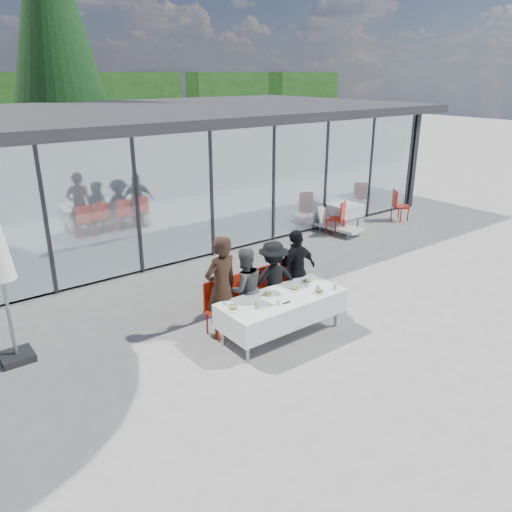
{
  "coord_description": "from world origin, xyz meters",
  "views": [
    {
      "loc": [
        -5.33,
        -6.06,
        4.38
      ],
      "look_at": [
        0.24,
        1.2,
        1.0
      ],
      "focal_mm": 35.0,
      "sensor_mm": 36.0,
      "label": 1
    }
  ],
  "objects_px": {
    "dining_table": "(282,308)",
    "juice_bottle": "(256,304)",
    "diner_d": "(296,271)",
    "spare_chair_a": "(398,204)",
    "plate_extra": "(319,291)",
    "diner_chair_c": "(269,289)",
    "diner_chair_a": "(218,306)",
    "diner_b": "(244,289)",
    "plate_c": "(294,289)",
    "folded_eyeglasses": "(287,303)",
    "diner_chair_d": "(292,282)",
    "conifer_tree": "(52,22)",
    "plate_d": "(308,281)",
    "spare_table_right": "(344,210)",
    "plate_b": "(268,295)",
    "lounger": "(335,224)",
    "spare_chair_b": "(339,216)",
    "diner_a": "(221,288)",
    "diner_c": "(273,280)",
    "diner_chair_b": "(241,298)",
    "plate_a": "(233,308)"
  },
  "relations": [
    {
      "from": "diner_d",
      "to": "juice_bottle",
      "type": "bearing_deg",
      "value": 23.37
    },
    {
      "from": "dining_table",
      "to": "lounger",
      "type": "bearing_deg",
      "value": 35.59
    },
    {
      "from": "diner_c",
      "to": "diner_chair_c",
      "type": "relative_size",
      "value": 1.56
    },
    {
      "from": "dining_table",
      "to": "diner_a",
      "type": "distance_m",
      "value": 1.11
    },
    {
      "from": "spare_chair_b",
      "to": "folded_eyeglasses",
      "type": "bearing_deg",
      "value": -144.25
    },
    {
      "from": "folded_eyeglasses",
      "to": "lounger",
      "type": "height_order",
      "value": "folded_eyeglasses"
    },
    {
      "from": "diner_chair_b",
      "to": "plate_d",
      "type": "height_order",
      "value": "diner_chair_b"
    },
    {
      "from": "dining_table",
      "to": "plate_d",
      "type": "relative_size",
      "value": 8.64
    },
    {
      "from": "plate_extra",
      "to": "spare_chair_b",
      "type": "relative_size",
      "value": 0.27
    },
    {
      "from": "folded_eyeglasses",
      "to": "diner_d",
      "type": "bearing_deg",
      "value": 41.33
    },
    {
      "from": "diner_chair_c",
      "to": "plate_b",
      "type": "distance_m",
      "value": 0.79
    },
    {
      "from": "diner_chair_d",
      "to": "plate_extra",
      "type": "xyz_separation_m",
      "value": [
        -0.26,
        -1.01,
        0.24
      ]
    },
    {
      "from": "diner_a",
      "to": "diner_d",
      "type": "bearing_deg",
      "value": 173.48
    },
    {
      "from": "diner_a",
      "to": "diner_chair_a",
      "type": "relative_size",
      "value": 1.89
    },
    {
      "from": "dining_table",
      "to": "diner_chair_a",
      "type": "bearing_deg",
      "value": 137.99
    },
    {
      "from": "diner_b",
      "to": "lounger",
      "type": "xyz_separation_m",
      "value": [
        5.52,
        3.07,
        -0.51
      ]
    },
    {
      "from": "diner_d",
      "to": "plate_b",
      "type": "xyz_separation_m",
      "value": [
        -1.06,
        -0.45,
        -0.04
      ]
    },
    {
      "from": "diner_c",
      "to": "plate_c",
      "type": "distance_m",
      "value": 0.54
    },
    {
      "from": "diner_a",
      "to": "spare_chair_a",
      "type": "xyz_separation_m",
      "value": [
        8.41,
        2.75,
        -0.39
      ]
    },
    {
      "from": "plate_b",
      "to": "conifer_tree",
      "type": "xyz_separation_m",
      "value": [
        0.9,
        12.96,
        5.21
      ]
    },
    {
      "from": "plate_d",
      "to": "folded_eyeglasses",
      "type": "relative_size",
      "value": 1.87
    },
    {
      "from": "diner_chair_a",
      "to": "diner_b",
      "type": "xyz_separation_m",
      "value": [
        0.49,
        -0.12,
        0.23
      ]
    },
    {
      "from": "plate_d",
      "to": "folded_eyeglasses",
      "type": "distance_m",
      "value": 0.98
    },
    {
      "from": "plate_extra",
      "to": "diner_chair_c",
      "type": "bearing_deg",
      "value": 106.91
    },
    {
      "from": "diner_chair_d",
      "to": "conifer_tree",
      "type": "relative_size",
      "value": 0.09
    },
    {
      "from": "diner_b",
      "to": "diner_chair_d",
      "type": "xyz_separation_m",
      "value": [
        1.23,
        0.12,
        -0.23
      ]
    },
    {
      "from": "dining_table",
      "to": "diner_chair_b",
      "type": "relative_size",
      "value": 2.32
    },
    {
      "from": "juice_bottle",
      "to": "conifer_tree",
      "type": "distance_m",
      "value": 14.26
    },
    {
      "from": "diner_d",
      "to": "spare_chair_a",
      "type": "distance_m",
      "value": 7.25
    },
    {
      "from": "diner_chair_c",
      "to": "folded_eyeglasses",
      "type": "relative_size",
      "value": 6.96
    },
    {
      "from": "diner_b",
      "to": "diner_chair_d",
      "type": "distance_m",
      "value": 1.26
    },
    {
      "from": "diner_chair_a",
      "to": "plate_d",
      "type": "relative_size",
      "value": 3.73
    },
    {
      "from": "plate_c",
      "to": "spare_chair_b",
      "type": "relative_size",
      "value": 0.27
    },
    {
      "from": "plate_extra",
      "to": "spare_chair_a",
      "type": "distance_m",
      "value": 7.86
    },
    {
      "from": "dining_table",
      "to": "plate_extra",
      "type": "height_order",
      "value": "plate_extra"
    },
    {
      "from": "plate_c",
      "to": "plate_extra",
      "type": "height_order",
      "value": "same"
    },
    {
      "from": "lounger",
      "to": "plate_b",
      "type": "bearing_deg",
      "value": -146.64
    },
    {
      "from": "dining_table",
      "to": "juice_bottle",
      "type": "distance_m",
      "value": 0.69
    },
    {
      "from": "diner_chair_d",
      "to": "plate_extra",
      "type": "distance_m",
      "value": 1.07
    },
    {
      "from": "dining_table",
      "to": "diner_chair_d",
      "type": "xyz_separation_m",
      "value": [
        0.88,
        0.75,
        -0.0
      ]
    },
    {
      "from": "lounger",
      "to": "diner_c",
      "type": "bearing_deg",
      "value": -147.71
    },
    {
      "from": "plate_b",
      "to": "plate_extra",
      "type": "distance_m",
      "value": 0.92
    },
    {
      "from": "dining_table",
      "to": "diner_chair_c",
      "type": "height_order",
      "value": "diner_chair_c"
    },
    {
      "from": "dining_table",
      "to": "folded_eyeglasses",
      "type": "xyz_separation_m",
      "value": [
        -0.1,
        -0.23,
        0.22
      ]
    },
    {
      "from": "diner_b",
      "to": "plate_b",
      "type": "bearing_deg",
      "value": 122.34
    },
    {
      "from": "folded_eyeglasses",
      "to": "spare_chair_a",
      "type": "height_order",
      "value": "spare_chair_a"
    },
    {
      "from": "plate_b",
      "to": "dining_table",
      "type": "bearing_deg",
      "value": -44.49
    },
    {
      "from": "plate_c",
      "to": "spare_table_right",
      "type": "distance_m",
      "value": 6.49
    },
    {
      "from": "plate_a",
      "to": "folded_eyeglasses",
      "type": "distance_m",
      "value": 0.92
    },
    {
      "from": "spare_table_right",
      "to": "conifer_tree",
      "type": "relative_size",
      "value": 0.08
    }
  ]
}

